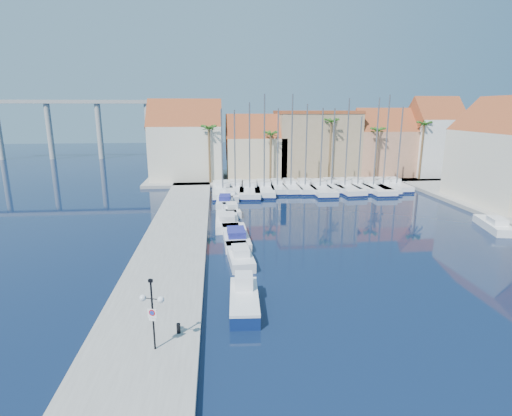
{
  "coord_description": "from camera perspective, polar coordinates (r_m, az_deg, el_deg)",
  "views": [
    {
      "loc": [
        -4.89,
        -23.22,
        12.33
      ],
      "look_at": [
        -1.19,
        14.01,
        3.0
      ],
      "focal_mm": 28.0,
      "sensor_mm": 36.0,
      "label": 1
    }
  ],
  "objects": [
    {
      "name": "sailboat_4",
      "position": [
        61.82,
        3.0,
        3.05
      ],
      "size": [
        2.49,
        8.81,
        12.38
      ],
      "rotation": [
        0.0,
        0.0,
        -0.02
      ],
      "color": "white",
      "rests_on": "ground"
    },
    {
      "name": "palm_3",
      "position": [
        70.65,
        17.0,
        10.39
      ],
      "size": [
        2.6,
        2.6,
        9.65
      ],
      "color": "brown",
      "rests_on": "shore_north"
    },
    {
      "name": "motorboat_west_2",
      "position": [
        43.59,
        -4.19,
        -1.77
      ],
      "size": [
        2.45,
        7.39,
        1.4
      ],
      "rotation": [
        0.0,
        0.0,
        -0.01
      ],
      "color": "white",
      "rests_on": "ground"
    },
    {
      "name": "sailboat_8",
      "position": [
        63.75,
        10.6,
        3.17
      ],
      "size": [
        2.52,
        8.74,
        12.4
      ],
      "rotation": [
        0.0,
        0.0,
        -0.02
      ],
      "color": "white",
      "rests_on": "ground"
    },
    {
      "name": "palm_0",
      "position": [
        65.31,
        -6.76,
        11.05
      ],
      "size": [
        2.6,
        2.6,
        10.15
      ],
      "color": "brown",
      "rests_on": "shore_north"
    },
    {
      "name": "motorboat_west_1",
      "position": [
        38.18,
        -2.9,
        -4.05
      ],
      "size": [
        2.52,
        7.26,
        1.4
      ],
      "rotation": [
        0.0,
        0.0,
        0.03
      ],
      "color": "white",
      "rests_on": "ground"
    },
    {
      "name": "lamp_post",
      "position": [
        20.81,
        -14.63,
        -13.09
      ],
      "size": [
        1.26,
        0.62,
        3.83
      ],
      "rotation": [
        0.0,
        0.0,
        -0.3
      ],
      "color": "black",
      "rests_on": "quay_west"
    },
    {
      "name": "sailboat_5",
      "position": [
        62.15,
        4.9,
        3.1
      ],
      "size": [
        2.39,
        9.02,
        14.43
      ],
      "rotation": [
        0.0,
        0.0,
        -0.0
      ],
      "color": "white",
      "rests_on": "ground"
    },
    {
      "name": "quay_west",
      "position": [
        38.88,
        -11.49,
        -4.39
      ],
      "size": [
        6.0,
        77.0,
        0.5
      ],
      "primitive_type": "cube",
      "color": "gray",
      "rests_on": "ground"
    },
    {
      "name": "building_4",
      "position": [
        79.58,
        23.91,
        8.96
      ],
      "size": [
        8.3,
        8.0,
        14.0
      ],
      "color": "white",
      "rests_on": "shore_north"
    },
    {
      "name": "building_2",
      "position": [
        73.69,
        8.51,
        9.12
      ],
      "size": [
        14.2,
        10.2,
        11.5
      ],
      "color": "#9A855F",
      "rests_on": "shore_north"
    },
    {
      "name": "bollard",
      "position": [
        22.95,
        -11.02,
        -16.51
      ],
      "size": [
        0.22,
        0.22,
        0.55
      ],
      "primitive_type": "cylinder",
      "color": "black",
      "rests_on": "quay_west"
    },
    {
      "name": "sailboat_1",
      "position": [
        60.68,
        -2.95,
        2.81
      ],
      "size": [
        3.58,
        10.56,
        12.17
      ],
      "rotation": [
        0.0,
        0.0,
        -0.08
      ],
      "color": "white",
      "rests_on": "ground"
    },
    {
      "name": "palm_1",
      "position": [
        65.96,
        2.12,
        10.35
      ],
      "size": [
        2.6,
        2.6,
        9.15
      ],
      "color": "brown",
      "rests_on": "shore_north"
    },
    {
      "name": "shore_north",
      "position": [
        73.76,
        6.08,
        4.5
      ],
      "size": [
        54.0,
        16.0,
        0.5
      ],
      "primitive_type": "cube",
      "color": "gray",
      "rests_on": "ground"
    },
    {
      "name": "sailboat_10",
      "position": [
        64.82,
        14.14,
        3.13
      ],
      "size": [
        2.55,
        9.52,
        11.21
      ],
      "rotation": [
        0.0,
        0.0,
        -0.0
      ],
      "color": "white",
      "rests_on": "ground"
    },
    {
      "name": "building_6",
      "position": [
        60.2,
        32.38,
        6.31
      ],
      "size": [
        9.0,
        14.3,
        13.5
      ],
      "color": "beige",
      "rests_on": "shore_east"
    },
    {
      "name": "sailboat_6",
      "position": [
        62.42,
        6.93,
        3.08
      ],
      "size": [
        2.82,
        9.23,
        13.02
      ],
      "rotation": [
        0.0,
        0.0,
        -0.04
      ],
      "color": "white",
      "rests_on": "ground"
    },
    {
      "name": "motorboat_west_0",
      "position": [
        33.37,
        -2.33,
        -6.75
      ],
      "size": [
        2.25,
        5.91,
        1.4
      ],
      "rotation": [
        0.0,
        0.0,
        0.07
      ],
      "color": "white",
      "rests_on": "ground"
    },
    {
      "name": "palm_4",
      "position": [
        74.02,
        22.88,
        10.78
      ],
      "size": [
        2.6,
        2.6,
        10.65
      ],
      "color": "brown",
      "rests_on": "shore_north"
    },
    {
      "name": "sailboat_0",
      "position": [
        59.91,
        -4.77,
        2.63
      ],
      "size": [
        3.06,
        11.56,
        12.35
      ],
      "rotation": [
        0.0,
        0.0,
        0.0
      ],
      "color": "white",
      "rests_on": "ground"
    },
    {
      "name": "viaduct",
      "position": [
        110.66,
        -24.2,
        11.73
      ],
      "size": [
        48.0,
        2.2,
        14.45
      ],
      "color": "#9E9E99",
      "rests_on": "ground"
    },
    {
      "name": "sailboat_7",
      "position": [
        61.83,
        8.98,
        2.86
      ],
      "size": [
        3.1,
        11.34,
        12.45
      ],
      "rotation": [
        0.0,
        0.0,
        -0.01
      ],
      "color": "white",
      "rests_on": "ground"
    },
    {
      "name": "building_1",
      "position": [
        70.91,
        -0.07,
        8.31
      ],
      "size": [
        10.3,
        8.0,
        11.0
      ],
      "color": "beige",
      "rests_on": "shore_north"
    },
    {
      "name": "sailboat_3",
      "position": [
        60.69,
        1.15,
        2.85
      ],
      "size": [
        3.85,
        11.38,
        14.39
      ],
      "rotation": [
        0.0,
        0.0,
        -0.08
      ],
      "color": "white",
      "rests_on": "ground"
    },
    {
      "name": "building_0",
      "position": [
        70.65,
        -9.92,
        9.08
      ],
      "size": [
        12.3,
        9.0,
        13.5
      ],
      "color": "beige",
      "rests_on": "shore_north"
    },
    {
      "name": "sailboat_13",
      "position": [
        67.06,
        19.25,
        3.16
      ],
      "size": [
        2.28,
        8.46,
        12.61
      ],
      "rotation": [
        0.0,
        0.0,
        0.0
      ],
      "color": "white",
      "rests_on": "ground"
    },
    {
      "name": "ground",
      "position": [
        26.74,
        5.67,
        -13.52
      ],
      "size": [
        260.0,
        260.0,
        0.0
      ],
      "primitive_type": "plane",
      "color": "black",
      "rests_on": "ground"
    },
    {
      "name": "sailboat_2",
      "position": [
        59.88,
        -0.9,
        2.68
      ],
      "size": [
        3.9,
        11.66,
        13.2
      ],
      "rotation": [
        0.0,
        0.0,
        -0.08
      ],
      "color": "white",
      "rests_on": "ground"
    },
    {
      "name": "motorboat_west_3",
      "position": [
        48.27,
        -3.53,
        -0.2
      ],
      "size": [
        2.17,
        5.48,
        1.4
      ],
      "rotation": [
        0.0,
        0.0,
        0.09
      ],
      "color": "white",
      "rests_on": "ground"
    },
    {
      "name": "building_3",
      "position": [
        76.59,
        17.52,
        8.52
      ],
      "size": [
        10.3,
        8.0,
        12.0
      ],
      "color": "tan",
      "rests_on": "shore_north"
    },
    {
      "name": "motorboat_west_4",
      "position": [
        52.9,
        -4.44,
        1.05
      ],
      "size": [
        2.5,
        6.61,
        1.4
      ],
      "rotation": [
        0.0,
        0.0,
        -0.07
      ],
      "color": "white",
      "rests_on": "ground"
    },
    {
      "name": "sailboat_9",
      "position": [
        63.44,
        12.34,
        3.0
      ],
      "size": [
        3.69,
        11.61,
        13.86
      ],
      "rotation": [
        0.0,
        0.0,
        0.06
      ],
      "color": "white",
      "rests_on": "ground"
    },
    {
      "name": "fishing_boat",
      "position": [
        25.99,
        -1.7,
        -12.78
      ],
      "size": [
        2.05,
        5.41,
        1.86
      ],
      "rotation": [
        0.0,
        0.0,
        -0.05
      ],
      "color": "#0D1F50",
      "rests_on": "ground"
    },
    {
      "name": "motorboat_east_1",
      "position": [
        48.76,
        30.9,
        -2.06
      ],
      "size": [
        3.29,
        6.39,
        1.4
      ],
      "rotation": [
        0.0,
        0.0,
        -0.23
      ],
      "color": "white",
      "rests_on": "ground"
    },
    {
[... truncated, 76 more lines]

